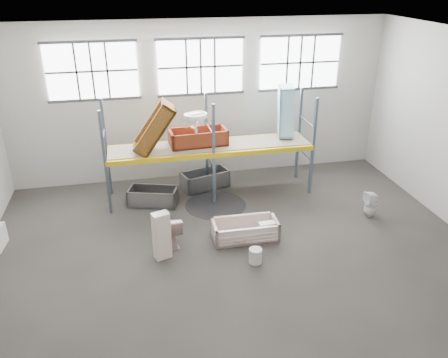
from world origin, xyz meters
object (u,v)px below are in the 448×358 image
object	(u,v)px
bucket	(255,256)
toilet_white	(371,204)
cistern_tall	(162,236)
blue_tub_upright	(286,111)
steel_tub_right	(205,179)
steel_tub_left	(153,196)
toilet_beige	(171,230)
bathtub_beige	(245,230)
rust_tub_flat	(198,137)

from	to	relation	value
bucket	toilet_white	bearing A→B (deg)	21.03
cistern_tall	blue_tub_upright	size ratio (longest dim) A/B	0.79
toilet_white	bucket	bearing A→B (deg)	-76.95
steel_tub_right	bucket	distance (m)	4.26
toilet_white	steel_tub_left	size ratio (longest dim) A/B	0.54
blue_tub_upright	toilet_beige	bearing A→B (deg)	-143.92
toilet_beige	cistern_tall	distance (m)	0.65
bathtub_beige	steel_tub_right	distance (m)	3.19
steel_tub_right	blue_tub_upright	world-z (taller)	blue_tub_upright
bucket	steel_tub_left	bearing A→B (deg)	122.37
toilet_beige	blue_tub_upright	distance (m)	5.16
toilet_beige	steel_tub_left	size ratio (longest dim) A/B	0.57
steel_tub_left	cistern_tall	bearing A→B (deg)	-89.16
steel_tub_left	steel_tub_right	size ratio (longest dim) A/B	0.95
bathtub_beige	blue_tub_upright	world-z (taller)	blue_tub_upright
bathtub_beige	steel_tub_left	distance (m)	3.19
steel_tub_right	blue_tub_upright	bearing A→B (deg)	-4.82
toilet_white	blue_tub_upright	bearing A→B (deg)	-154.54
steel_tub_right	blue_tub_upright	distance (m)	3.27
steel_tub_left	bucket	size ratio (longest dim) A/B	3.85
cistern_tall	rust_tub_flat	xyz separation A→B (m)	(1.41, 3.21, 1.22)
blue_tub_upright	steel_tub_right	bearing A→B (deg)	175.18
toilet_white	blue_tub_upright	size ratio (longest dim) A/B	0.50
cistern_tall	steel_tub_left	size ratio (longest dim) A/B	0.86
toilet_beige	bucket	xyz separation A→B (m)	(1.84, -1.22, -0.22)
toilet_beige	steel_tub_left	world-z (taller)	toilet_beige
toilet_beige	bathtub_beige	bearing A→B (deg)	168.92
toilet_beige	rust_tub_flat	bearing A→B (deg)	-119.78
toilet_beige	rust_tub_flat	xyz separation A→B (m)	(1.13, 2.66, 1.42)
blue_tub_upright	bathtub_beige	bearing A→B (deg)	-123.89
bathtub_beige	steel_tub_right	xyz separation A→B (m)	(-0.50, 3.15, 0.02)
cistern_tall	toilet_white	distance (m)	5.89
bathtub_beige	toilet_white	world-z (taller)	toilet_white
bathtub_beige	rust_tub_flat	distance (m)	3.30
steel_tub_right	rust_tub_flat	world-z (taller)	rust_tub_flat
bathtub_beige	steel_tub_right	size ratio (longest dim) A/B	1.14
steel_tub_left	blue_tub_upright	xyz separation A→B (m)	(4.16, 0.61, 2.14)
cistern_tall	blue_tub_upright	bearing A→B (deg)	20.62
toilet_white	blue_tub_upright	world-z (taller)	blue_tub_upright
rust_tub_flat	blue_tub_upright	world-z (taller)	blue_tub_upright
toilet_white	rust_tub_flat	xyz separation A→B (m)	(-4.42, 2.45, 1.44)
toilet_beige	blue_tub_upright	xyz separation A→B (m)	(3.85, 2.80, 2.00)
toilet_beige	steel_tub_left	xyz separation A→B (m)	(-0.32, 2.19, -0.14)
steel_tub_right	steel_tub_left	bearing A→B (deg)	-154.01
bucket	bathtub_beige	bearing A→B (deg)	88.75
toilet_white	steel_tub_right	world-z (taller)	toilet_white
steel_tub_left	bucket	xyz separation A→B (m)	(2.16, -3.41, -0.07)
cistern_tall	bucket	distance (m)	2.26
bathtub_beige	blue_tub_upright	xyz separation A→B (m)	(1.98, 2.94, 2.15)
bathtub_beige	toilet_beige	xyz separation A→B (m)	(-1.87, 0.14, 0.15)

